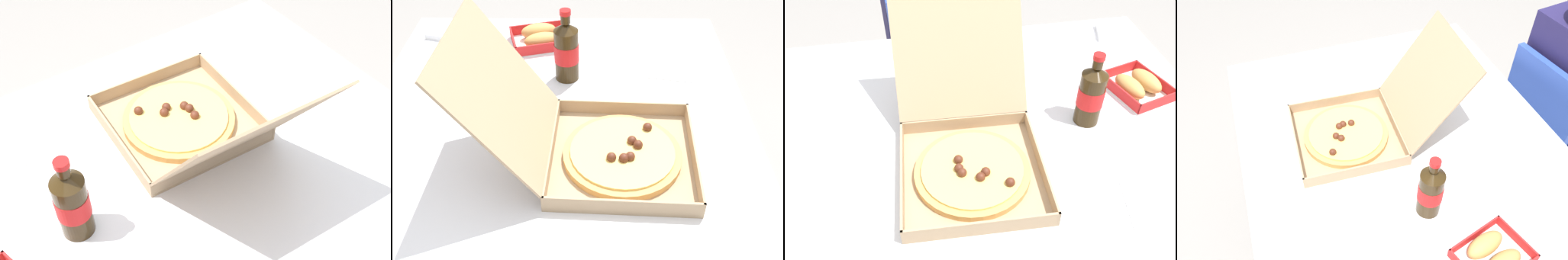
{
  "view_description": "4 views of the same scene",
  "coord_description": "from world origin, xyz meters",
  "views": [
    {
      "loc": [
        0.42,
        0.66,
        1.7
      ],
      "look_at": [
        -0.09,
        -0.09,
        0.78
      ],
      "focal_mm": 48.23,
      "sensor_mm": 36.0,
      "label": 1
    },
    {
      "loc": [
        -0.92,
        -0.09,
        1.53
      ],
      "look_at": [
        -0.0,
        -0.09,
        0.74
      ],
      "focal_mm": 42.33,
      "sensor_mm": 36.0,
      "label": 2
    },
    {
      "loc": [
        -0.2,
        -0.87,
        1.55
      ],
      "look_at": [
        -0.05,
        -0.07,
        0.78
      ],
      "focal_mm": 38.95,
      "sensor_mm": 36.0,
      "label": 3
    },
    {
      "loc": [
        0.85,
        -0.4,
        1.76
      ],
      "look_at": [
        -0.07,
        -0.09,
        0.76
      ],
      "focal_mm": 37.01,
      "sensor_mm": 36.0,
      "label": 4
    }
  ],
  "objects": [
    {
      "name": "dining_table",
      "position": [
        0.0,
        0.0,
        0.66
      ],
      "size": [
        1.31,
        1.07,
        0.73
      ],
      "color": "white",
      "rests_on": "ground_plane"
    },
    {
      "name": "cola_bottle",
      "position": [
        0.27,
        -0.02,
        0.82
      ],
      "size": [
        0.07,
        0.07,
        0.22
      ],
      "color": "#33230F",
      "rests_on": "dining_table"
    },
    {
      "name": "pizza_box_open",
      "position": [
        -0.09,
        -0.12,
        0.78
      ],
      "size": [
        0.38,
        0.57,
        0.34
      ],
      "color": "tan",
      "rests_on": "dining_table"
    }
  ]
}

